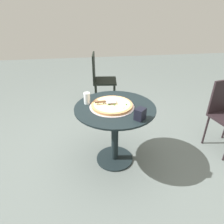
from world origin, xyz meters
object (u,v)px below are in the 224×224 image
drinking_cup (87,98)px  patio_chair_far (100,76)px  pizza_on_tray (112,105)px  pizza_server (105,102)px  napkin_dispenser (140,114)px  patio_table (115,122)px

drinking_cup → patio_chair_far: size_ratio=0.13×
pizza_on_tray → patio_chair_far: bearing=-90.3°
pizza_server → drinking_cup: size_ratio=1.79×
pizza_on_tray → patio_chair_far: patio_chair_far is taller
drinking_cup → pizza_server: bearing=152.0°
pizza_server → pizza_on_tray: bearing=170.8°
pizza_on_tray → napkin_dispenser: bearing=127.0°
patio_table → drinking_cup: size_ratio=6.95×
pizza_server → drinking_cup: bearing=-28.0°
patio_table → drinking_cup: 0.39m
pizza_server → patio_chair_far: bearing=-92.9°
pizza_server → drinking_cup: (0.18, -0.09, 0.01)m
patio_chair_far → drinking_cup: bearing=79.6°
drinking_cup → patio_chair_far: 1.43m
pizza_server → napkin_dispenser: napkin_dispenser is taller
patio_table → patio_chair_far: size_ratio=0.93×
patio_table → pizza_on_tray: bearing=-16.0°
patio_table → pizza_server: 0.26m
patio_table → napkin_dispenser: (-0.18, 0.27, 0.24)m
pizza_server → napkin_dispenser: (-0.28, 0.29, -0.00)m
drinking_cup → napkin_dispenser: (-0.46, 0.39, -0.01)m
patio_table → patio_chair_far: bearing=-89.2°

